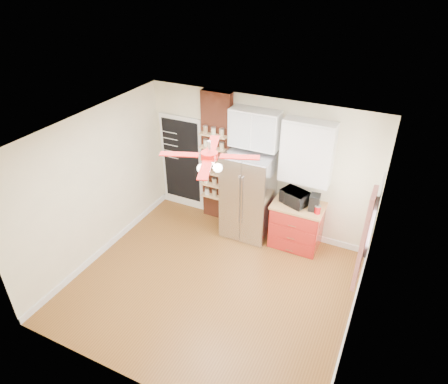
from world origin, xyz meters
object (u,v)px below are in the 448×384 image
at_px(pantry_jar_oats, 211,156).
at_px(red_cabinet, 296,225).
at_px(canister_left, 318,210).
at_px(fridge, 248,195).
at_px(toaster_oven, 294,197).
at_px(coffee_maker, 314,202).
at_px(ceiling_fan, 209,156).

bearing_deg(pantry_jar_oats, red_cabinet, -3.42).
relative_size(canister_left, pantry_jar_oats, 1.12).
xyz_separation_m(fridge, toaster_oven, (0.88, 0.05, 0.16)).
height_order(red_cabinet, coffee_maker, coffee_maker).
relative_size(fridge, red_cabinet, 1.86).
xyz_separation_m(toaster_oven, pantry_jar_oats, (-1.75, 0.11, 0.40)).
height_order(coffee_maker, canister_left, coffee_maker).
relative_size(coffee_maker, canister_left, 2.09).
distance_m(fridge, toaster_oven, 0.89).
relative_size(red_cabinet, toaster_oven, 1.97).
xyz_separation_m(toaster_oven, canister_left, (0.46, -0.13, -0.06)).
bearing_deg(fridge, canister_left, -3.03).
bearing_deg(pantry_jar_oats, coffee_maker, -3.81).
bearing_deg(fridge, coffee_maker, 0.86).
bearing_deg(red_cabinet, toaster_oven, 177.37).
bearing_deg(pantry_jar_oats, toaster_oven, -3.46).
distance_m(coffee_maker, pantry_jar_oats, 2.16).
bearing_deg(coffee_maker, red_cabinet, 169.17).
distance_m(fridge, red_cabinet, 1.06).
distance_m(red_cabinet, canister_left, 0.65).
xyz_separation_m(red_cabinet, canister_left, (0.37, -0.12, 0.52)).
relative_size(ceiling_fan, toaster_oven, 2.93).
bearing_deg(red_cabinet, canister_left, -18.10).
relative_size(fridge, pantry_jar_oats, 13.69).
bearing_deg(coffee_maker, canister_left, -49.76).
relative_size(fridge, toaster_oven, 3.67).
distance_m(red_cabinet, toaster_oven, 0.59).
height_order(toaster_oven, coffee_maker, coffee_maker).
height_order(fridge, ceiling_fan, ceiling_fan).
distance_m(ceiling_fan, canister_left, 2.49).
xyz_separation_m(ceiling_fan, toaster_oven, (0.83, 1.68, -1.39)).
distance_m(red_cabinet, ceiling_fan, 2.75).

